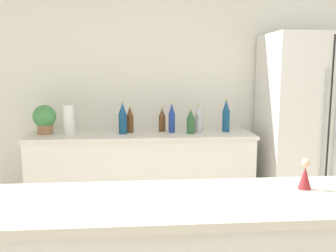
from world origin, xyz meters
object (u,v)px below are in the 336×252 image
object	(u,v)px
back_bottle_3	(172,118)
back_bottle_4	(123,118)
back_bottle_0	(130,120)
back_bottle_2	(226,116)
back_bottle_6	(162,120)
paper_towel_roll	(69,120)
back_bottle_1	(191,122)
back_bottle_5	(199,119)
refrigerator	(310,130)
potted_plant	(45,118)
wise_man_figurine_blue	(305,176)

from	to	relation	value
back_bottle_3	back_bottle_4	world-z (taller)	back_bottle_4
back_bottle_0	back_bottle_2	distance (m)	0.93
back_bottle_0	back_bottle_6	distance (m)	0.31
paper_towel_roll	back_bottle_4	world-z (taller)	back_bottle_4
back_bottle_0	back_bottle_1	xyz separation A→B (m)	(0.57, -0.11, -0.01)
back_bottle_2	back_bottle_1	bearing A→B (deg)	-167.20
back_bottle_5	back_bottle_6	world-z (taller)	back_bottle_5
refrigerator	paper_towel_roll	size ratio (longest dim) A/B	6.83
potted_plant	back_bottle_2	distance (m)	1.72
back_bottle_2	wise_man_figurine_blue	world-z (taller)	back_bottle_2
potted_plant	wise_man_figurine_blue	size ratio (longest dim) A/B	1.93
back_bottle_2	back_bottle_3	size ratio (longest dim) A/B	1.11
potted_plant	back_bottle_2	world-z (taller)	back_bottle_2
back_bottle_0	back_bottle_4	world-z (taller)	back_bottle_4
paper_towel_roll	back_bottle_1	size ratio (longest dim) A/B	1.12
back_bottle_5	back_bottle_6	bearing A→B (deg)	164.92
back_bottle_1	paper_towel_roll	bearing A→B (deg)	177.51
back_bottle_4	paper_towel_roll	bearing A→B (deg)	179.27
refrigerator	back_bottle_3	size ratio (longest dim) A/B	6.37
back_bottle_0	wise_man_figurine_blue	size ratio (longest dim) A/B	1.82
back_bottle_0	back_bottle_3	xyz separation A→B (m)	(0.40, -0.05, 0.02)
back_bottle_4	back_bottle_5	distance (m)	0.72
potted_plant	back_bottle_0	distance (m)	0.79
paper_towel_roll	back_bottle_3	distance (m)	0.96
back_bottle_1	back_bottle_4	distance (m)	0.64
wise_man_figurine_blue	back_bottle_3	bearing A→B (deg)	102.78
potted_plant	back_bottle_3	size ratio (longest dim) A/B	0.94
potted_plant	paper_towel_roll	world-z (taller)	potted_plant
potted_plant	back_bottle_4	xyz separation A→B (m)	(0.73, -0.05, -0.00)
back_bottle_5	paper_towel_roll	bearing A→B (deg)	-179.50
back_bottle_1	back_bottle_5	size ratio (longest dim) A/B	0.88
potted_plant	back_bottle_4	distance (m)	0.73
refrigerator	potted_plant	xyz separation A→B (m)	(-2.54, 0.07, 0.13)
back_bottle_0	back_bottle_3	world-z (taller)	back_bottle_3
potted_plant	back_bottle_3	xyz separation A→B (m)	(1.19, -0.03, -0.01)
back_bottle_5	wise_man_figurine_blue	distance (m)	1.92
refrigerator	back_bottle_6	size ratio (longest dim) A/B	7.77
back_bottle_2	back_bottle_0	bearing A→B (deg)	177.89
back_bottle_0	back_bottle_2	world-z (taller)	back_bottle_2
paper_towel_roll	back_bottle_4	size ratio (longest dim) A/B	0.89
refrigerator	back_bottle_1	world-z (taller)	refrigerator
back_bottle_3	wise_man_figurine_blue	world-z (taller)	back_bottle_3
paper_towel_roll	back_bottle_1	world-z (taller)	paper_towel_roll
back_bottle_6	wise_man_figurine_blue	bearing A→B (deg)	-75.42
back_bottle_2	wise_man_figurine_blue	xyz separation A→B (m)	(-0.09, -1.93, -0.03)
paper_towel_roll	back_bottle_4	xyz separation A→B (m)	(0.50, -0.01, 0.01)
refrigerator	back_bottle_0	world-z (taller)	refrigerator
refrigerator	back_bottle_2	bearing A→B (deg)	176.14
back_bottle_2	back_bottle_5	size ratio (longest dim) A/B	1.17
back_bottle_3	back_bottle_2	bearing A→B (deg)	1.70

